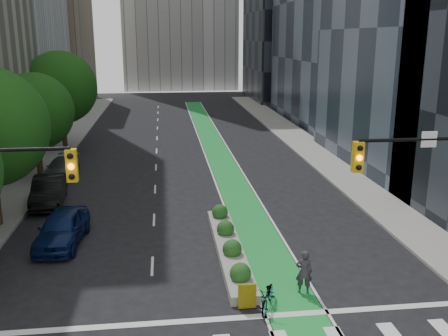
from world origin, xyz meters
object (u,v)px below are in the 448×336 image
object	(u,v)px
parked_car_left_far	(61,168)
parked_car_left_mid	(49,191)
median_planter	(229,245)
bicycle	(268,296)
cyclist	(304,272)
parked_car_left_near	(62,228)

from	to	relation	value
parked_car_left_far	parked_car_left_mid	bearing A→B (deg)	-79.79
median_planter	bicycle	distance (m)	5.34
cyclist	parked_car_left_near	xyz separation A→B (m)	(-10.71, 6.35, -0.08)
median_planter	cyclist	world-z (taller)	cyclist
median_planter	parked_car_left_mid	xyz separation A→B (m)	(-10.24, 8.63, 0.49)
cyclist	parked_car_left_far	bearing A→B (deg)	-44.09
bicycle	cyclist	size ratio (longest dim) A/B	1.05
parked_car_left_near	parked_car_left_far	world-z (taller)	parked_car_left_near
parked_car_left_near	parked_car_left_far	bearing A→B (deg)	105.32
parked_car_left_near	parked_car_left_mid	xyz separation A→B (m)	(-2.02, 6.56, 0.01)
bicycle	parked_car_left_mid	size ratio (longest dim) A/B	0.38
bicycle	parked_car_left_near	distance (m)	11.64
median_planter	parked_car_left_mid	world-z (taller)	parked_car_left_mid
median_planter	parked_car_left_far	xyz separation A→B (m)	(-10.70, 15.15, 0.31)
bicycle	parked_car_left_mid	bearing A→B (deg)	150.64
parked_car_left_near	parked_car_left_far	distance (m)	13.31
parked_car_left_mid	cyclist	bearing A→B (deg)	-50.86
median_planter	cyclist	size ratio (longest dim) A/B	5.48
cyclist	parked_car_left_mid	xyz separation A→B (m)	(-12.74, 12.91, -0.07)
bicycle	parked_car_left_far	xyz separation A→B (m)	(-11.50, 20.43, 0.16)
parked_car_left_mid	parked_car_left_far	world-z (taller)	parked_car_left_mid
bicycle	parked_car_left_mid	world-z (taller)	parked_car_left_mid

